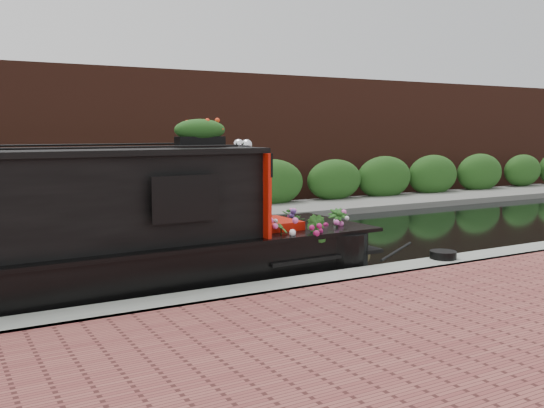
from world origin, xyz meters
TOP-DOWN VIEW (x-y plane):
  - ground at (0.00, 0.00)m, footprint 80.00×80.00m
  - near_bank_coping at (0.00, -3.30)m, footprint 40.00×0.60m
  - far_bank_path at (0.00, 4.20)m, footprint 40.00×2.40m
  - far_hedge at (0.00, 5.10)m, footprint 40.00×1.10m
  - far_brick_wall at (0.00, 7.20)m, footprint 40.00×1.00m
  - rope_fender at (2.15, -1.93)m, footprint 0.34×0.34m
  - coiled_mooring_rope at (2.90, -3.19)m, footprint 0.42×0.42m

SIDE VIEW (x-z plane):
  - ground at x=0.00m, z-range 0.00..0.00m
  - near_bank_coping at x=0.00m, z-range -0.25..0.25m
  - far_bank_path at x=0.00m, z-range -0.17..0.17m
  - far_hedge at x=0.00m, z-range -1.40..1.40m
  - far_brick_wall at x=0.00m, z-range -4.00..4.00m
  - rope_fender at x=2.15m, z-range 0.00..0.34m
  - coiled_mooring_rope at x=2.90m, z-range 0.25..0.37m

